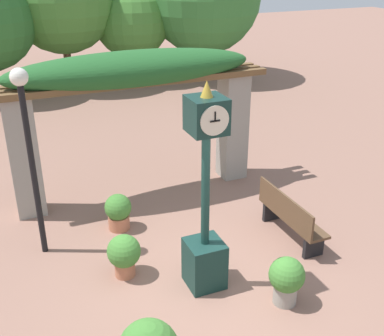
# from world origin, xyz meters

# --- Properties ---
(ground_plane) EXTENTS (60.00, 60.00, 0.00)m
(ground_plane) POSITION_xyz_m (0.00, 0.00, 0.00)
(ground_plane) COLOR #8E6656
(pedestal_clock) EXTENTS (0.55, 0.55, 3.26)m
(pedestal_clock) POSITION_xyz_m (0.02, 0.11, 1.30)
(pedestal_clock) COLOR #14332D
(pedestal_clock) RESTS_ON ground
(pergola) EXTENTS (5.60, 1.14, 3.04)m
(pergola) POSITION_xyz_m (0.00, 3.51, 2.31)
(pergola) COLOR gray
(pergola) RESTS_ON ground
(potted_plant_near_right) EXTENTS (0.50, 0.50, 0.70)m
(potted_plant_near_right) POSITION_xyz_m (-0.78, 2.23, 0.37)
(potted_plant_near_right) COLOR #B26B4C
(potted_plant_near_right) RESTS_ON ground
(potted_plant_far_left) EXTENTS (0.53, 0.53, 0.76)m
(potted_plant_far_left) POSITION_xyz_m (0.95, -0.76, 0.43)
(potted_plant_far_left) COLOR gray
(potted_plant_far_left) RESTS_ON ground
(potted_plant_far_right) EXTENTS (0.54, 0.54, 0.73)m
(potted_plant_far_right) POSITION_xyz_m (-1.07, 0.80, 0.41)
(potted_plant_far_right) COLOR #B26B4C
(potted_plant_far_right) RESTS_ON ground
(park_bench) EXTENTS (0.42, 1.67, 0.89)m
(park_bench) POSITION_xyz_m (1.98, 0.73, 0.44)
(park_bench) COLOR brown
(park_bench) RESTS_ON ground
(lamp_post) EXTENTS (0.28, 0.28, 3.22)m
(lamp_post) POSITION_xyz_m (-2.18, 2.01, 2.15)
(lamp_post) COLOR black
(lamp_post) RESTS_ON ground
(tree_line) EXTENTS (14.53, 4.99, 5.34)m
(tree_line) POSITION_xyz_m (0.98, 12.58, 2.95)
(tree_line) COLOR brown
(tree_line) RESTS_ON ground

